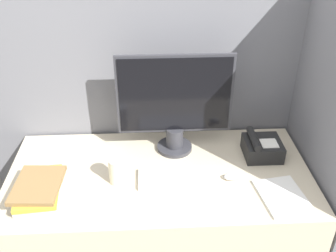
{
  "coord_description": "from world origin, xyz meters",
  "views": [
    {
      "loc": [
        -0.04,
        -1.12,
        1.91
      ],
      "look_at": [
        0.04,
        0.39,
        0.96
      ],
      "focal_mm": 42.0,
      "sensor_mm": 36.0,
      "label": 1
    }
  ],
  "objects_px": {
    "book_stack": "(41,190)",
    "keyboard": "(179,178)",
    "mouse": "(231,177)",
    "desk_telephone": "(262,147)",
    "monitor": "(175,105)",
    "coffee_cup": "(117,170)"
  },
  "relations": [
    {
      "from": "mouse",
      "to": "desk_telephone",
      "type": "xyz_separation_m",
      "value": [
        0.19,
        0.18,
        0.03
      ]
    },
    {
      "from": "monitor",
      "to": "mouse",
      "type": "distance_m",
      "value": 0.43
    },
    {
      "from": "keyboard",
      "to": "book_stack",
      "type": "distance_m",
      "value": 0.61
    },
    {
      "from": "mouse",
      "to": "coffee_cup",
      "type": "distance_m",
      "value": 0.53
    },
    {
      "from": "keyboard",
      "to": "coffee_cup",
      "type": "distance_m",
      "value": 0.29
    },
    {
      "from": "book_stack",
      "to": "keyboard",
      "type": "bearing_deg",
      "value": 7.62
    },
    {
      "from": "monitor",
      "to": "desk_telephone",
      "type": "height_order",
      "value": "monitor"
    },
    {
      "from": "desk_telephone",
      "to": "monitor",
      "type": "bearing_deg",
      "value": 169.27
    },
    {
      "from": "mouse",
      "to": "book_stack",
      "type": "distance_m",
      "value": 0.86
    },
    {
      "from": "desk_telephone",
      "to": "mouse",
      "type": "bearing_deg",
      "value": -135.86
    },
    {
      "from": "mouse",
      "to": "desk_telephone",
      "type": "relative_size",
      "value": 0.37
    },
    {
      "from": "monitor",
      "to": "book_stack",
      "type": "relative_size",
      "value": 1.85
    },
    {
      "from": "keyboard",
      "to": "mouse",
      "type": "bearing_deg",
      "value": -2.11
    },
    {
      "from": "keyboard",
      "to": "book_stack",
      "type": "height_order",
      "value": "book_stack"
    },
    {
      "from": "keyboard",
      "to": "mouse",
      "type": "height_order",
      "value": "mouse"
    },
    {
      "from": "mouse",
      "to": "coffee_cup",
      "type": "bearing_deg",
      "value": 178.55
    },
    {
      "from": "keyboard",
      "to": "mouse",
      "type": "xyz_separation_m",
      "value": [
        0.24,
        -0.01,
        0.01
      ]
    },
    {
      "from": "keyboard",
      "to": "mouse",
      "type": "distance_m",
      "value": 0.24
    },
    {
      "from": "book_stack",
      "to": "desk_telephone",
      "type": "height_order",
      "value": "desk_telephone"
    },
    {
      "from": "mouse",
      "to": "coffee_cup",
      "type": "height_order",
      "value": "coffee_cup"
    },
    {
      "from": "monitor",
      "to": "book_stack",
      "type": "xyz_separation_m",
      "value": [
        -0.61,
        -0.34,
        -0.22
      ]
    },
    {
      "from": "monitor",
      "to": "keyboard",
      "type": "height_order",
      "value": "monitor"
    }
  ]
}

